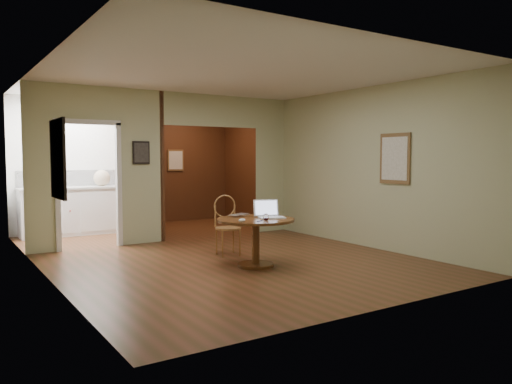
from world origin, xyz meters
TOP-DOWN VIEW (x-y plane):
  - floor at (0.00, 0.00)m, footprint 5.00×5.00m
  - room_shell at (-0.47, 3.10)m, footprint 5.20×7.50m
  - dining_table at (0.06, -0.17)m, footprint 1.08×1.08m
  - chair at (0.15, 0.79)m, footprint 0.46×0.46m
  - open_laptop at (0.28, -0.19)m, footprint 0.42×0.42m
  - closed_laptop at (0.03, 0.15)m, footprint 0.43×0.38m
  - mouse at (-0.29, -0.39)m, footprint 0.12×0.09m
  - wine_glass at (0.08, -0.41)m, footprint 0.08×0.08m
  - pen at (-0.05, -0.44)m, footprint 0.12×0.06m
  - kitchen_cabinet at (-1.35, 4.20)m, footprint 2.06×0.60m
  - grocery_bag at (-0.80, 4.20)m, footprint 0.36×0.31m

SIDE VIEW (x-z plane):
  - floor at x=0.00m, z-range 0.00..0.00m
  - kitchen_cabinet at x=-1.35m, z-range 0.00..0.94m
  - dining_table at x=0.06m, z-range 0.16..0.84m
  - chair at x=0.15m, z-range 0.05..0.98m
  - pen at x=-0.05m, z-range 0.67..0.68m
  - closed_laptop at x=0.03m, z-range 0.67..0.70m
  - mouse at x=-0.29m, z-range 0.67..0.72m
  - wine_glass at x=0.08m, z-range 0.67..0.76m
  - open_laptop at x=0.28m, z-range 0.61..0.86m
  - grocery_bag at x=-0.80m, z-range 0.94..1.27m
  - room_shell at x=-0.47m, z-range -1.21..3.79m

